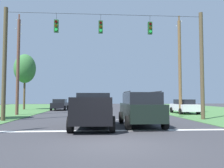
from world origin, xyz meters
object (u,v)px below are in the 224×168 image
distant_car_crossing_white (184,106)px  distant_car_oncoming (60,104)px  pickup_truck (93,110)px  suv_black (141,108)px  tree_roadside_far_right (25,69)px  utility_pole_near_left (18,64)px  overhead_signal_span (106,59)px  utility_pole_mid_right (180,66)px

distant_car_crossing_white → distant_car_oncoming: size_ratio=1.00×
pickup_truck → suv_black: size_ratio=1.14×
suv_black → distant_car_crossing_white: bearing=57.3°
tree_roadside_far_right → distant_car_oncoming: bearing=-17.9°
suv_black → utility_pole_near_left: 14.67m
suv_black → distant_car_crossing_white: 12.45m
overhead_signal_span → utility_pole_near_left: (-8.39, 5.85, 0.39)m
distant_car_oncoming → utility_pole_mid_right: 17.04m
distant_car_oncoming → utility_pole_mid_right: utility_pole_mid_right is taller
distant_car_crossing_white → distant_car_oncoming: bearing=149.5°
distant_car_oncoming → suv_black: bearing=-68.2°
distant_car_oncoming → utility_pole_near_left: bearing=-106.6°
distant_car_oncoming → tree_roadside_far_right: bearing=162.1°
utility_pole_near_left → tree_roadside_far_right: utility_pole_near_left is taller
overhead_signal_span → utility_pole_mid_right: bearing=34.6°
distant_car_crossing_white → utility_pole_mid_right: 4.41m
overhead_signal_span → pickup_truck: bearing=-101.7°
pickup_truck → tree_roadside_far_right: 23.85m
overhead_signal_span → pickup_truck: overhead_signal_span is taller
overhead_signal_span → utility_pole_mid_right: (7.76, 5.36, 0.30)m
pickup_truck → distant_car_oncoming: size_ratio=1.26×
overhead_signal_span → tree_roadside_far_right: (-10.96, 16.76, 1.28)m
suv_black → utility_pole_mid_right: bearing=57.5°
utility_pole_mid_right → overhead_signal_span: bearing=-145.4°
pickup_truck → utility_pole_near_left: 13.24m
utility_pole_mid_right → suv_black: bearing=-122.5°
pickup_truck → suv_black: suv_black is taller
distant_car_oncoming → utility_pole_near_left: utility_pole_near_left is taller
overhead_signal_span → tree_roadside_far_right: bearing=123.2°
suv_black → tree_roadside_far_right: bearing=122.0°
suv_black → tree_roadside_far_right: tree_roadside_far_right is taller
distant_car_crossing_white → distant_car_oncoming: 16.56m
pickup_truck → distant_car_crossing_white: pickup_truck is taller
overhead_signal_span → distant_car_oncoming: (-5.64, 15.05, -3.82)m
overhead_signal_span → suv_black: size_ratio=3.18×
distant_car_crossing_white → tree_roadside_far_right: bearing=152.7°
suv_black → overhead_signal_span: bearing=116.5°
utility_pole_mid_right → distant_car_oncoming: bearing=144.1°
suv_black → tree_roadside_far_right: size_ratio=0.60×
distant_car_oncoming → utility_pole_near_left: size_ratio=0.43×
overhead_signal_span → pickup_truck: 5.70m
distant_car_crossing_white → overhead_signal_span: bearing=-142.4°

